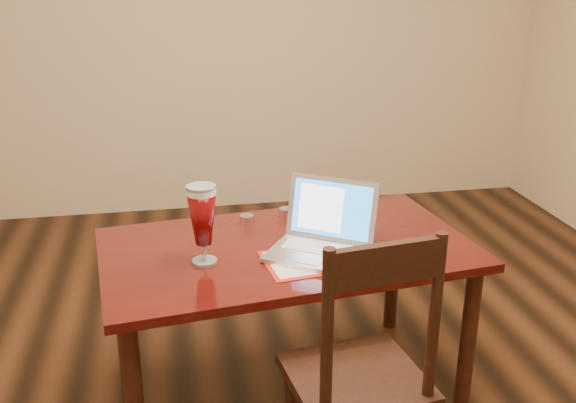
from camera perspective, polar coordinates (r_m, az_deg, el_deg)
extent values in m
cube|color=tan|center=(4.58, -5.22, 15.75)|extent=(4.50, 0.01, 2.70)
cube|color=#430B09|center=(2.54, -0.07, -4.28)|extent=(1.52, 0.98, 0.04)
cylinder|color=#35180D|center=(2.33, -13.45, -17.03)|extent=(0.06, 0.06, 0.64)
cylinder|color=#35180D|center=(2.69, 15.72, -11.74)|extent=(0.06, 0.06, 0.64)
cylinder|color=#35180D|center=(2.89, -14.59, -9.21)|extent=(0.06, 0.06, 0.64)
cylinder|color=#35180D|center=(3.18, 9.31, -5.89)|extent=(0.06, 0.06, 0.64)
cube|color=#B21910|center=(2.41, 2.38, -5.21)|extent=(0.41, 0.31, 0.00)
cube|color=beige|center=(2.40, 2.38, -5.17)|extent=(0.37, 0.27, 0.00)
cube|color=silver|center=(2.42, 2.58, -4.80)|extent=(0.44, 0.41, 0.02)
cube|color=#B8B8BC|center=(2.46, 3.00, -4.15)|extent=(0.31, 0.26, 0.00)
cube|color=silver|center=(2.35, 1.97, -5.26)|extent=(0.11, 0.10, 0.00)
cube|color=silver|center=(2.50, 3.90, -0.71)|extent=(0.34, 0.26, 0.24)
cube|color=blue|center=(2.50, 3.86, -0.72)|extent=(0.29, 0.22, 0.20)
cube|color=white|center=(2.51, 2.92, -0.58)|extent=(0.18, 0.14, 0.17)
cylinder|color=silver|center=(2.41, -7.42, -5.28)|extent=(0.09, 0.09, 0.01)
cylinder|color=silver|center=(2.39, -7.47, -4.45)|extent=(0.02, 0.02, 0.07)
cylinder|color=silver|center=(2.30, -7.73, 0.89)|extent=(0.11, 0.11, 0.02)
cylinder|color=silver|center=(2.30, -7.75, 1.27)|extent=(0.11, 0.11, 0.01)
cylinder|color=silver|center=(2.73, -3.66, -1.62)|extent=(0.06, 0.06, 0.04)
cylinder|color=silver|center=(2.80, -0.20, -0.99)|extent=(0.06, 0.06, 0.04)
cube|color=black|center=(2.19, 6.04, -15.46)|extent=(0.48, 0.46, 0.04)
cylinder|color=black|center=(2.50, 8.01, -16.83)|extent=(0.04, 0.04, 0.41)
cylinder|color=black|center=(1.85, 3.50, -11.93)|extent=(0.04, 0.04, 0.55)
cylinder|color=black|center=(1.98, 12.89, -9.98)|extent=(0.04, 0.04, 0.55)
cube|color=black|center=(1.81, 8.71, -5.48)|extent=(0.34, 0.08, 0.12)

